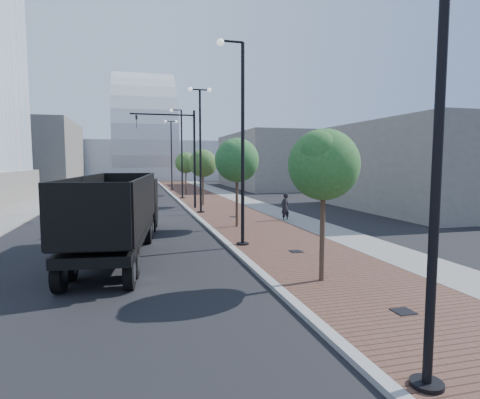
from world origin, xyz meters
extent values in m
plane|color=black|center=(0.00, 0.00, 0.00)|extent=(220.00, 220.00, 0.00)
cube|color=#4C2D23|center=(3.50, 40.00, 0.06)|extent=(7.00, 140.00, 0.12)
cube|color=slate|center=(6.20, 40.00, 0.07)|extent=(2.40, 140.00, 0.13)
cube|color=gray|center=(0.00, 40.00, 0.07)|extent=(0.30, 140.00, 0.14)
cube|color=slate|center=(-13.00, 40.00, 0.06)|extent=(4.00, 140.00, 0.12)
cube|color=black|center=(-4.16, 15.83, 1.65)|extent=(2.69, 2.77, 2.52)
cube|color=black|center=(-3.99, 17.32, 0.82)|extent=(2.36, 0.74, 1.26)
cube|color=black|center=(-4.32, 14.34, 1.02)|extent=(2.49, 1.04, 0.48)
cube|color=black|center=(-4.94, 8.87, 1.02)|extent=(3.31, 9.12, 0.34)
cube|color=black|center=(-4.94, 8.87, 1.40)|extent=(3.40, 9.13, 0.12)
cube|color=black|center=(-6.14, 9.01, 2.37)|extent=(1.11, 8.87, 1.94)
cube|color=black|center=(-3.73, 8.74, 2.37)|extent=(1.11, 8.87, 1.94)
cube|color=black|center=(-5.45, 4.36, 2.37)|extent=(2.42, 0.39, 1.94)
cube|color=black|center=(-4.43, 13.38, 2.37)|extent=(2.42, 0.39, 1.94)
cylinder|color=black|center=(-5.23, 15.34, 0.53)|extent=(0.41, 1.09, 1.07)
cylinder|color=silver|center=(-5.23, 15.34, 0.53)|extent=(0.39, 0.61, 0.58)
cylinder|color=black|center=(-3.21, 15.12, 0.53)|extent=(0.41, 1.09, 1.07)
cylinder|color=silver|center=(-3.21, 15.12, 0.53)|extent=(0.39, 0.61, 0.58)
cylinder|color=black|center=(-5.06, 16.93, 0.53)|extent=(0.41, 1.09, 1.07)
cylinder|color=silver|center=(-5.06, 16.93, 0.53)|extent=(0.39, 0.61, 0.58)
cylinder|color=black|center=(-3.03, 16.71, 0.53)|extent=(0.41, 1.09, 1.07)
cylinder|color=silver|center=(-3.03, 16.71, 0.53)|extent=(0.39, 0.61, 0.58)
cylinder|color=black|center=(-6.37, 5.21, 0.53)|extent=(0.41, 1.09, 1.07)
cylinder|color=silver|center=(-6.37, 5.21, 0.53)|extent=(0.39, 0.61, 0.58)
cylinder|color=black|center=(-4.35, 4.98, 0.53)|extent=(0.41, 1.09, 1.07)
cylinder|color=silver|center=(-4.35, 4.98, 0.53)|extent=(0.39, 0.61, 0.58)
cylinder|color=black|center=(-6.24, 6.40, 0.53)|extent=(0.41, 1.09, 1.07)
cylinder|color=silver|center=(-6.24, 6.40, 0.53)|extent=(0.39, 0.61, 0.58)
cylinder|color=black|center=(-4.22, 6.17, 0.53)|extent=(0.41, 1.09, 1.07)
cylinder|color=silver|center=(-4.22, 6.17, 0.53)|extent=(0.39, 0.61, 0.58)
cylinder|color=black|center=(-5.59, 12.16, 0.53)|extent=(0.41, 1.09, 1.07)
cylinder|color=silver|center=(-5.59, 12.16, 0.53)|extent=(0.39, 0.61, 0.58)
cylinder|color=black|center=(-3.57, 11.94, 0.53)|extent=(0.41, 1.09, 1.07)
cylinder|color=silver|center=(-3.57, 11.94, 0.53)|extent=(0.39, 0.61, 0.58)
cylinder|color=black|center=(-5.46, 13.36, 0.53)|extent=(0.41, 1.09, 1.07)
cylinder|color=silver|center=(-5.46, 13.36, 0.53)|extent=(0.39, 0.61, 0.58)
cylinder|color=black|center=(-3.44, 13.13, 0.53)|extent=(0.41, 1.09, 1.07)
cylinder|color=silver|center=(-3.44, 13.13, 0.53)|extent=(0.39, 0.61, 0.58)
imported|color=silver|center=(-4.44, 19.85, 0.65)|extent=(1.55, 3.98, 1.29)
imported|color=black|center=(-5.16, 43.64, 0.76)|extent=(3.93, 5.93, 1.51)
imported|color=black|center=(-3.33, 50.72, 0.62)|extent=(2.30, 4.47, 1.24)
imported|color=black|center=(5.28, 16.76, 0.94)|extent=(0.81, 0.70, 1.89)
cylinder|color=black|center=(0.60, -2.00, 0.10)|extent=(0.56, 0.56, 0.20)
cylinder|color=black|center=(0.60, -2.00, 4.62)|extent=(0.16, 0.16, 9.00)
cylinder|color=black|center=(0.60, 10.00, 0.10)|extent=(0.56, 0.56, 0.20)
cylinder|color=black|center=(0.60, 10.00, 4.62)|extent=(0.16, 0.16, 9.00)
cylinder|color=black|center=(0.10, 10.00, 9.12)|extent=(1.00, 0.10, 0.10)
sphere|color=silver|center=(-0.40, 10.00, 9.05)|extent=(0.32, 0.32, 0.32)
cylinder|color=black|center=(0.60, 22.00, 0.10)|extent=(0.56, 0.56, 0.20)
cylinder|color=black|center=(0.60, 22.00, 4.62)|extent=(0.16, 0.16, 9.00)
cylinder|color=black|center=(0.60, 22.00, 9.12)|extent=(1.40, 0.10, 0.10)
sphere|color=silver|center=(-0.10, 22.00, 9.12)|extent=(0.32, 0.32, 0.32)
sphere|color=silver|center=(1.30, 22.00, 9.12)|extent=(0.32, 0.32, 0.32)
cylinder|color=black|center=(0.60, 34.00, 0.10)|extent=(0.56, 0.56, 0.20)
cylinder|color=black|center=(0.60, 34.00, 4.62)|extent=(0.16, 0.16, 9.00)
cylinder|color=black|center=(0.10, 34.00, 9.12)|extent=(1.00, 0.10, 0.10)
sphere|color=silver|center=(-0.40, 34.00, 9.05)|extent=(0.32, 0.32, 0.32)
cylinder|color=black|center=(0.60, 46.00, 0.10)|extent=(0.56, 0.56, 0.20)
cylinder|color=black|center=(0.60, 46.00, 4.62)|extent=(0.16, 0.16, 9.00)
cylinder|color=black|center=(0.60, 46.00, 9.12)|extent=(1.40, 0.10, 0.10)
sphere|color=silver|center=(-0.10, 46.00, 9.12)|extent=(0.32, 0.32, 0.32)
sphere|color=silver|center=(1.30, 46.00, 9.12)|extent=(0.32, 0.32, 0.32)
cylinder|color=black|center=(0.60, 25.00, 4.00)|extent=(0.18, 0.18, 8.00)
cylinder|color=black|center=(-1.90, 25.00, 7.60)|extent=(5.00, 0.12, 0.12)
imported|color=black|center=(-3.90, 25.00, 7.00)|extent=(0.16, 0.20, 1.00)
cylinder|color=#382619|center=(1.60, 4.00, 1.78)|extent=(0.16, 0.16, 3.57)
sphere|color=#1F561D|center=(1.60, 4.00, 3.82)|extent=(2.24, 2.24, 2.24)
sphere|color=#1F561D|center=(2.00, 4.30, 3.57)|extent=(1.56, 1.56, 1.56)
sphere|color=#1F561D|center=(1.30, 3.70, 4.18)|extent=(1.34, 1.34, 1.34)
cylinder|color=#382619|center=(1.60, 15.00, 1.86)|extent=(0.16, 0.16, 3.73)
sphere|color=#1C5420|center=(1.60, 15.00, 4.00)|extent=(2.55, 2.55, 2.55)
sphere|color=#1C5420|center=(2.00, 15.30, 3.73)|extent=(1.79, 1.79, 1.79)
sphere|color=#1C5420|center=(1.30, 14.70, 4.37)|extent=(1.53, 1.53, 1.53)
cylinder|color=#382619|center=(1.60, 27.00, 1.75)|extent=(0.16, 0.16, 3.51)
sphere|color=#2D521C|center=(1.60, 27.00, 3.76)|extent=(2.41, 2.41, 2.41)
sphere|color=#2D521C|center=(2.00, 27.30, 3.51)|extent=(1.69, 1.69, 1.69)
sphere|color=#2D521C|center=(1.30, 26.70, 4.11)|extent=(1.45, 1.45, 1.45)
cylinder|color=#382619|center=(1.60, 39.00, 1.76)|extent=(0.16, 0.16, 3.52)
sphere|color=#294D1A|center=(1.60, 39.00, 3.77)|extent=(2.43, 2.43, 2.43)
sphere|color=#294D1A|center=(2.00, 39.30, 3.52)|extent=(1.70, 1.70, 1.70)
sphere|color=#294D1A|center=(1.30, 38.70, 4.13)|extent=(1.46, 1.46, 1.46)
cube|color=#AEB2B8|center=(-2.00, 85.00, 4.00)|extent=(50.00, 28.00, 8.00)
cube|color=#615D58|center=(-20.00, 60.00, 5.00)|extent=(14.00, 20.00, 10.00)
cube|color=slate|center=(16.00, 50.00, 4.00)|extent=(12.00, 22.00, 8.00)
cube|color=#625E59|center=(18.00, 20.00, 3.50)|extent=(10.00, 16.00, 7.00)
cube|color=black|center=(2.40, 1.00, 0.13)|extent=(0.50, 0.50, 0.02)
cube|color=black|center=(2.40, 8.00, 0.13)|extent=(0.50, 0.50, 0.02)
cube|color=black|center=(2.40, 19.00, 0.13)|extent=(0.50, 0.50, 0.02)
camera|label=1|loc=(-4.11, -7.43, 3.93)|focal=29.88mm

